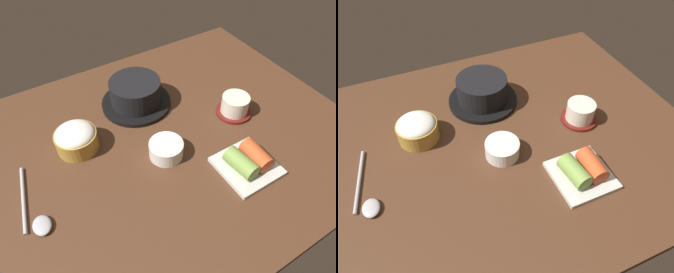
% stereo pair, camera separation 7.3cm
% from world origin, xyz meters
% --- Properties ---
extents(dining_table, '(1.00, 0.76, 0.02)m').
position_xyz_m(dining_table, '(0.00, 0.00, 0.01)').
color(dining_table, '#4C2D1C').
rests_on(dining_table, ground).
extents(stone_pot, '(0.19, 0.19, 0.08)m').
position_xyz_m(stone_pot, '(0.03, 0.16, 0.06)').
color(stone_pot, black).
rests_on(stone_pot, dining_table).
extents(rice_bowl, '(0.10, 0.10, 0.06)m').
position_xyz_m(rice_bowl, '(-0.17, 0.09, 0.05)').
color(rice_bowl, '#B78C38').
rests_on(rice_bowl, dining_table).
extents(tea_cup_with_saucer, '(0.09, 0.09, 0.05)m').
position_xyz_m(tea_cup_with_saucer, '(0.23, -0.01, 0.05)').
color(tea_cup_with_saucer, maroon).
rests_on(tea_cup_with_saucer, dining_table).
extents(banchan_cup_center, '(0.08, 0.08, 0.04)m').
position_xyz_m(banchan_cup_center, '(-0.00, -0.04, 0.04)').
color(banchan_cup_center, white).
rests_on(banchan_cup_center, dining_table).
extents(kimchi_plate, '(0.13, 0.13, 0.05)m').
position_xyz_m(kimchi_plate, '(0.14, -0.17, 0.04)').
color(kimchi_plate, silver).
rests_on(kimchi_plate, dining_table).
extents(spoon, '(0.05, 0.19, 0.01)m').
position_xyz_m(spoon, '(-0.31, -0.05, 0.03)').
color(spoon, '#B7B7BC').
rests_on(spoon, dining_table).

